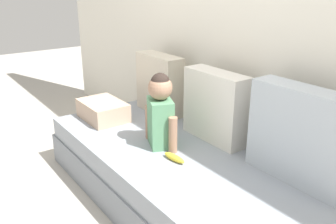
{
  "coord_description": "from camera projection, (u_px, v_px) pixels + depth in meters",
  "views": [
    {
      "loc": [
        1.67,
        -1.26,
        1.43
      ],
      "look_at": [
        -0.07,
        0.0,
        0.63
      ],
      "focal_mm": 38.78,
      "sensor_mm": 36.0,
      "label": 1
    }
  ],
  "objects": [
    {
      "name": "throw_pillow_right",
      "position": [
        301.0,
        136.0,
        1.93
      ],
      "size": [
        0.59,
        0.16,
        0.52
      ],
      "primitive_type": "cube",
      "color": "#B2BCC6",
      "rests_on": "couch"
    },
    {
      "name": "ground_plane",
      "position": [
        174.0,
        202.0,
        2.46
      ],
      "size": [
        12.0,
        12.0,
        0.0
      ],
      "primitive_type": "plane",
      "color": "#B2ADA3"
    },
    {
      "name": "toddler",
      "position": [
        160.0,
        111.0,
        2.35
      ],
      "size": [
        0.32,
        0.22,
        0.49
      ],
      "color": "#568E66",
      "rests_on": "couch"
    },
    {
      "name": "couch",
      "position": [
        174.0,
        178.0,
        2.4
      ],
      "size": [
        2.13,
        0.89,
        0.38
      ],
      "color": "gray",
      "rests_on": "ground"
    },
    {
      "name": "folded_blanket",
      "position": [
        103.0,
        110.0,
        2.84
      ],
      "size": [
        0.4,
        0.28,
        0.14
      ],
      "primitive_type": "cube",
      "color": "tan",
      "rests_on": "couch"
    },
    {
      "name": "banana",
      "position": [
        174.0,
        158.0,
        2.21
      ],
      "size": [
        0.17,
        0.06,
        0.04
      ],
      "primitive_type": "ellipsoid",
      "rotation": [
        0.0,
        0.0,
        0.12
      ],
      "color": "yellow",
      "rests_on": "couch"
    },
    {
      "name": "back_wall",
      "position": [
        246.0,
        1.0,
        2.33
      ],
      "size": [
        5.33,
        0.1,
        2.58
      ],
      "primitive_type": "cube",
      "color": "silver",
      "rests_on": "ground"
    },
    {
      "name": "throw_pillow_center",
      "position": [
        215.0,
        106.0,
        2.44
      ],
      "size": [
        0.49,
        0.16,
        0.47
      ],
      "primitive_type": "cube",
      "color": "silver",
      "rests_on": "couch"
    },
    {
      "name": "throw_pillow_left",
      "position": [
        159.0,
        84.0,
        2.94
      ],
      "size": [
        0.46,
        0.16,
        0.48
      ],
      "primitive_type": "cube",
      "color": "beige",
      "rests_on": "couch"
    }
  ]
}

